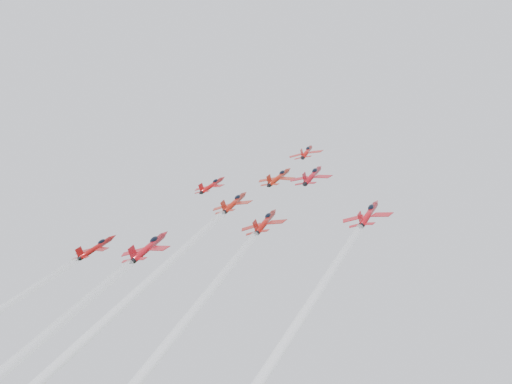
% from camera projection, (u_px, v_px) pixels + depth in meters
% --- Properties ---
extents(jet_lead, '(8.93, 11.18, 7.95)m').
position_uv_depth(jet_lead, '(307.00, 152.00, 161.00)').
color(jet_lead, '#AF1410').
extents(jet_row2_left, '(8.42, 10.54, 7.50)m').
position_uv_depth(jet_row2_left, '(212.00, 185.00, 154.32)').
color(jet_row2_left, '#AA1012').
extents(jet_row2_center, '(9.04, 11.31, 8.04)m').
position_uv_depth(jet_row2_center, '(279.00, 177.00, 144.80)').
color(jet_row2_center, '#A4200F').
extents(jet_row2_right, '(9.59, 12.01, 8.54)m').
position_uv_depth(jet_row2_right, '(312.00, 175.00, 138.58)').
color(jet_row2_right, '#A70F1A').
extents(jet_center, '(9.35, 84.75, 58.25)m').
position_uv_depth(jet_center, '(110.00, 313.00, 95.65)').
color(jet_center, '#A11C0F').
extents(jet_rear_right, '(9.04, 81.96, 56.33)m').
position_uv_depth(jet_rear_right, '(136.00, 359.00, 79.35)').
color(jet_rear_right, '#9B150E').
extents(jet_rear_farright, '(8.79, 79.61, 54.72)m').
position_uv_depth(jet_rear_farright, '(280.00, 361.00, 70.05)').
color(jet_rear_farright, '#B2101A').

